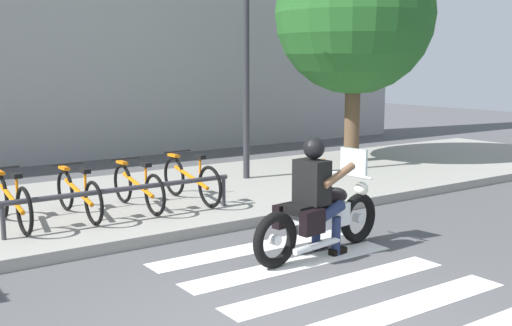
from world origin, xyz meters
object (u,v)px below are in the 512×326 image
bicycle_3 (191,180)px  street_lamp (246,49)px  motorcycle (320,217)px  bicycle_0 (12,201)px  tree_near_rack (355,14)px  bicycle_1 (79,194)px  bike_rack (124,192)px  rider (316,188)px  bicycle_2 (138,187)px

bicycle_3 → street_lamp: size_ratio=0.41×
bicycle_3 → motorcycle: bearing=-86.5°
motorcycle → bicycle_0: bearing=135.0°
tree_near_rack → bicycle_3: bearing=-162.1°
bicycle_1 → bike_rack: (0.45, -0.56, 0.08)m
bicycle_0 → rider: bearing=-45.9°
motorcycle → bike_rack: (-1.52, 2.31, 0.10)m
rider → bike_rack: (-1.44, 2.32, -0.27)m
motorcycle → bicycle_1: size_ratio=1.28×
bicycle_1 → bicycle_2: bearing=-0.0°
motorcycle → bicycle_0: (-2.86, 2.87, 0.03)m
rider → bicycle_3: bearing=92.0°
bicycle_1 → bike_rack: bearing=-51.1°
bicycle_2 → tree_near_rack: size_ratio=0.33×
motorcycle → bicycle_2: bearing=110.5°
rider → tree_near_rack: bearing=42.8°
bike_rack → tree_near_rack: (6.27, 2.15, 2.77)m
rider → bicycle_0: (-2.79, 2.88, -0.33)m
motorcycle → bicycle_0: size_ratio=1.25×
bicycle_0 → bicycle_2: 1.79m
rider → bicycle_2: rider is taller
motorcycle → bike_rack: bearing=123.3°
bicycle_0 → bicycle_1: 0.90m
bicycle_0 → bicycle_2: bicycle_0 is taller
bike_rack → tree_near_rack: bearing=18.9°
bicycle_0 → bicycle_3: 2.69m
motorcycle → bicycle_3: bearing=93.5°
bicycle_1 → street_lamp: (3.64, 1.19, 2.06)m
bicycle_0 → bicycle_1: size_ratio=1.02×
bicycle_3 → bike_rack: size_ratio=0.52×
motorcycle → bicycle_2: size_ratio=1.28×
bike_rack → street_lamp: size_ratio=0.79×
motorcycle → tree_near_rack: bearing=43.2°
bicycle_2 → bike_rack: 0.72m
rider → bicycle_2: (-1.00, 2.88, -0.34)m
bike_rack → tree_near_rack: size_ratio=0.65×
bicycle_2 → street_lamp: 3.63m
bicycle_0 → street_lamp: 5.12m
bicycle_0 → bike_rack: 1.45m
bicycle_1 → bicycle_0: bearing=-180.0°
rider → bicycle_1: size_ratio=0.86×
bike_rack → tree_near_rack: 7.18m
motorcycle → tree_near_rack: tree_near_rack is taller
rider → street_lamp: bearing=66.7°
motorcycle → rider: size_ratio=1.48×
bicycle_3 → tree_near_rack: (4.93, 1.59, 2.83)m
bicycle_1 → motorcycle: bearing=-55.5°
motorcycle → bicycle_3: (-0.18, 2.87, 0.04)m
street_lamp → bicycle_2: bearing=-156.6°
motorcycle → rider: bearing=-174.8°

